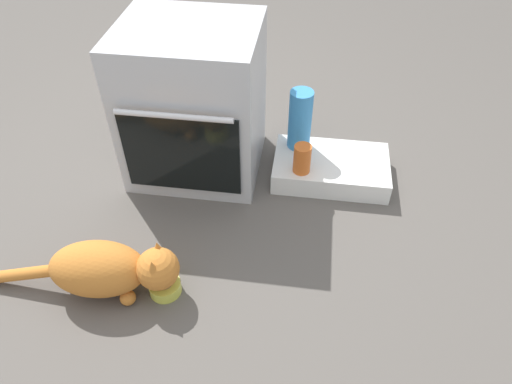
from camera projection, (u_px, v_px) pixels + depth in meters
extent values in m
plane|color=#56514C|center=(165.00, 235.00, 2.02)|extent=(8.00, 8.00, 0.00)
cube|color=#B7BABF|center=(194.00, 103.00, 2.13)|extent=(0.60, 0.52, 0.71)
cube|color=black|center=(181.00, 154.00, 2.00)|extent=(0.51, 0.01, 0.39)
cylinder|color=silver|center=(173.00, 116.00, 1.83)|extent=(0.48, 0.02, 0.02)
cube|color=white|center=(331.00, 168.00, 2.26)|extent=(0.55, 0.33, 0.11)
cylinder|color=#D1D14C|center=(165.00, 287.00, 1.80)|extent=(0.12, 0.12, 0.05)
sphere|color=brown|center=(164.00, 284.00, 1.78)|extent=(0.07, 0.07, 0.07)
ellipsoid|color=#C6752D|center=(98.00, 269.00, 1.74)|extent=(0.38, 0.24, 0.21)
sphere|color=#C6752D|center=(158.00, 269.00, 1.72)|extent=(0.16, 0.16, 0.16)
cone|color=#C6752D|center=(158.00, 249.00, 1.71)|extent=(0.06, 0.06, 0.07)
cone|color=#C6752D|center=(153.00, 268.00, 1.65)|extent=(0.06, 0.06, 0.07)
cylinder|color=#C6752D|center=(22.00, 274.00, 1.79)|extent=(0.32, 0.07, 0.12)
sphere|color=#C6752D|center=(135.00, 272.00, 1.84)|extent=(0.06, 0.06, 0.06)
sphere|color=#C6752D|center=(128.00, 298.00, 1.76)|extent=(0.06, 0.06, 0.06)
cylinder|color=#388CD1|center=(300.00, 120.00, 2.21)|extent=(0.11, 0.11, 0.30)
cylinder|color=#D16023|center=(302.00, 159.00, 2.12)|extent=(0.08, 0.08, 0.14)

